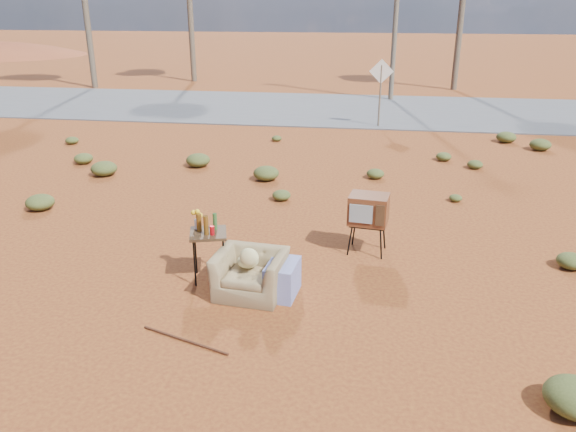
# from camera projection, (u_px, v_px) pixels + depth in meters

# --- Properties ---
(ground) EXTENTS (140.00, 140.00, 0.00)m
(ground) POSITION_uv_depth(u_px,v_px,m) (268.00, 303.00, 7.79)
(ground) COLOR brown
(ground) RESTS_ON ground
(highway) EXTENTS (140.00, 7.00, 0.04)m
(highway) POSITION_uv_depth(u_px,v_px,m) (339.00, 109.00, 21.62)
(highway) COLOR #565659
(highway) RESTS_ON ground
(armchair) EXTENTS (1.20, 0.74, 0.84)m
(armchair) POSITION_uv_depth(u_px,v_px,m) (256.00, 269.00, 7.90)
(armchair) COLOR olive
(armchair) RESTS_ON ground
(tv_unit) EXTENTS (0.68, 0.58, 1.00)m
(tv_unit) POSITION_uv_depth(u_px,v_px,m) (369.00, 210.00, 9.12)
(tv_unit) COLOR black
(tv_unit) RESTS_ON ground
(side_table) EXTENTS (0.65, 0.65, 1.06)m
(side_table) POSITION_uv_depth(u_px,v_px,m) (206.00, 230.00, 8.23)
(side_table) COLOR #3D2816
(side_table) RESTS_ON ground
(rusty_bar) EXTENTS (1.22, 0.45, 0.03)m
(rusty_bar) POSITION_uv_depth(u_px,v_px,m) (185.00, 340.00, 6.91)
(rusty_bar) COLOR #4B2014
(rusty_bar) RESTS_ON ground
(road_sign) EXTENTS (0.78, 0.06, 2.19)m
(road_sign) POSITION_uv_depth(u_px,v_px,m) (381.00, 81.00, 18.11)
(road_sign) COLOR brown
(road_sign) RESTS_ON ground
(scrub_patch) EXTENTS (17.49, 8.07, 0.33)m
(scrub_patch) POSITION_uv_depth(u_px,v_px,m) (268.00, 191.00, 11.92)
(scrub_patch) COLOR #4C5525
(scrub_patch) RESTS_ON ground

